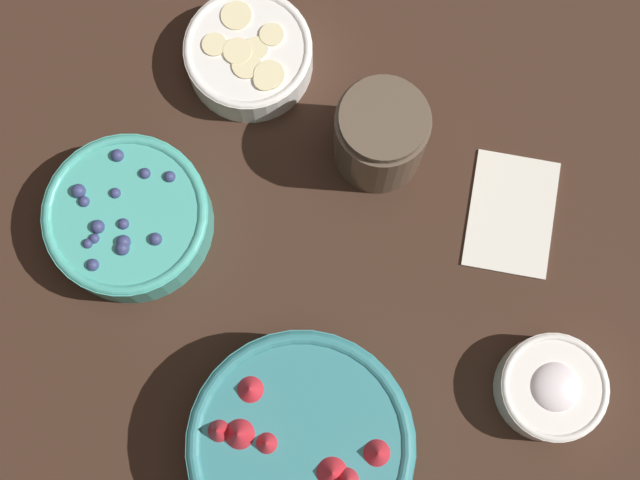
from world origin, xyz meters
TOP-DOWN VIEW (x-y plane):
  - ground_plane at (0.00, 0.00)m, footprint 4.00×4.00m
  - bowl_strawberries at (0.14, -0.11)m, footprint 0.22×0.22m
  - bowl_blueberries at (-0.13, -0.22)m, footprint 0.17×0.17m
  - bowl_bananas at (-0.27, -0.05)m, footprint 0.14×0.14m
  - bowl_cream at (0.16, 0.14)m, footprint 0.11×0.11m
  - jar_chocolate at (-0.14, 0.06)m, footprint 0.10×0.10m
  - napkin at (-0.03, 0.17)m, footprint 0.16×0.14m

SIDE VIEW (x-z plane):
  - ground_plane at x=0.00m, z-range 0.00..0.00m
  - napkin at x=-0.03m, z-range 0.00..0.01m
  - bowl_bananas at x=-0.27m, z-range 0.00..0.05m
  - bowl_cream at x=0.16m, z-range 0.00..0.05m
  - bowl_blueberries at x=-0.13m, z-range 0.00..0.06m
  - bowl_strawberries at x=0.14m, z-range 0.00..0.09m
  - jar_chocolate at x=-0.14m, z-range 0.00..0.10m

